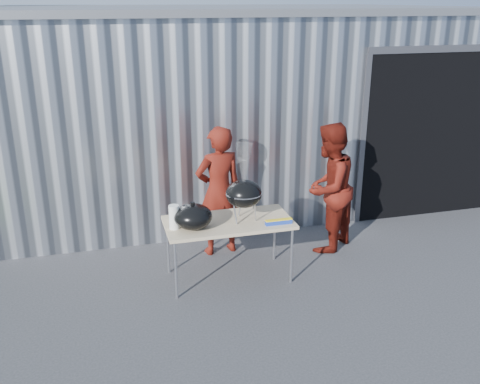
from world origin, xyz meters
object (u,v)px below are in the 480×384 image
object	(u,v)px
folding_table	(228,224)
person_bystander	(328,188)
kettle_grill	(244,187)
person_cook	(219,191)

from	to	relation	value
folding_table	person_bystander	xyz separation A→B (m)	(1.48, 0.47, 0.16)
kettle_grill	person_bystander	world-z (taller)	person_bystander
folding_table	person_cook	size ratio (longest dim) A/B	0.87
folding_table	person_cook	distance (m)	0.75
folding_table	kettle_grill	xyz separation A→B (m)	(0.18, -0.03, 0.46)
folding_table	kettle_grill	distance (m)	0.49
kettle_grill	person_bystander	size ratio (longest dim) A/B	0.54
folding_table	kettle_grill	size ratio (longest dim) A/B	1.60
kettle_grill	person_bystander	distance (m)	1.42
kettle_grill	person_cook	bearing A→B (deg)	99.25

